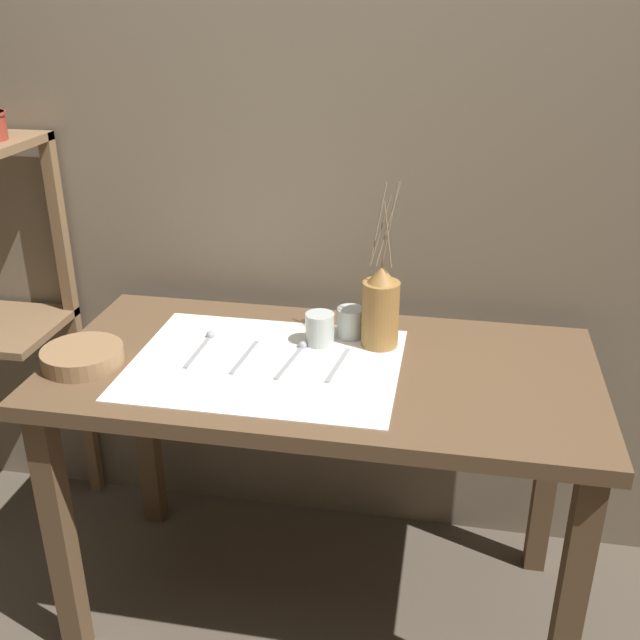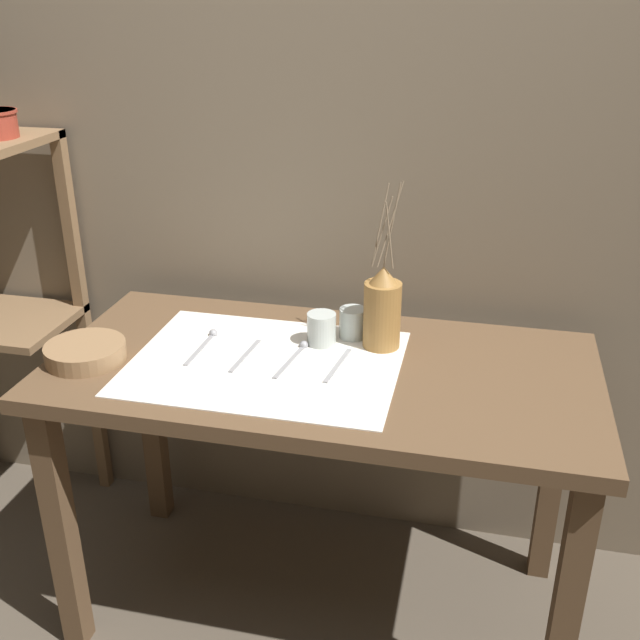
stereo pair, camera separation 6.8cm
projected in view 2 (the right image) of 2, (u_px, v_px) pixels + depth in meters
name	position (u px, v px, depth m)	size (l,w,h in m)	color
ground_plane	(321.00, 602.00, 2.19)	(12.00, 12.00, 0.00)	brown
stone_wall_back	(357.00, 161.00, 2.10)	(7.00, 0.06, 2.40)	#7A6B56
wooden_table	(321.00, 402.00, 1.91)	(1.36, 0.67, 0.79)	brown
linen_cloth	(266.00, 362.00, 1.87)	(0.67, 0.50, 0.00)	white
pitcher_with_flowers	(382.00, 310.00, 1.91)	(0.10, 0.10, 0.44)	olive
wooden_bowl	(86.00, 352.00, 1.88)	(0.20, 0.20, 0.04)	#8E6B47
glass_tumbler_near	(321.00, 329.00, 1.95)	(0.08, 0.08, 0.09)	#B7C1BC
glass_tumbler_far	(353.00, 323.00, 1.99)	(0.07, 0.07, 0.08)	#B7C1BC
spoon_inner	(208.00, 340.00, 1.98)	(0.02, 0.20, 0.02)	#939399
fork_inner	(245.00, 356.00, 1.90)	(0.03, 0.19, 0.00)	#939399
spoon_outer	(298.00, 352.00, 1.92)	(0.04, 0.20, 0.02)	#939399
fork_outer	(338.00, 365.00, 1.85)	(0.03, 0.19, 0.00)	#939399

